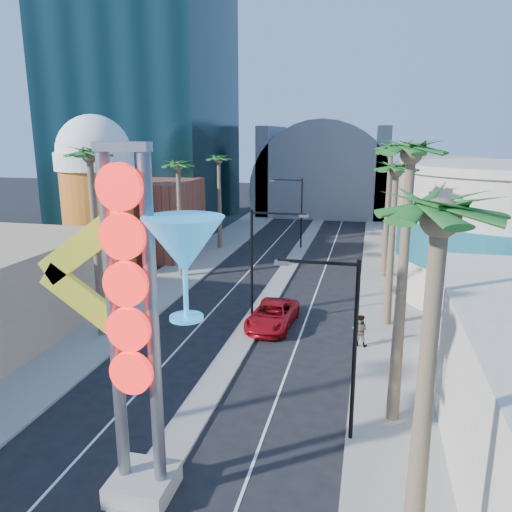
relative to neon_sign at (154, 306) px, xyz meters
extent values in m
cube|color=gray|center=(-10.32, 32.04, -7.23)|extent=(5.00, 100.00, 0.15)
cube|color=gray|center=(8.68, 32.04, -7.23)|extent=(5.00, 100.00, 0.15)
cube|color=gray|center=(-0.82, 35.04, -7.23)|extent=(1.60, 84.00, 0.15)
cube|color=black|center=(-22.82, 49.04, 17.69)|extent=(20.00, 20.00, 50.00)
cube|color=brown|center=(-16.82, 35.04, -3.31)|extent=(10.00, 10.00, 8.00)
cube|color=tan|center=(15.18, 45.04, -2.31)|extent=(10.00, 20.00, 10.00)
cylinder|color=#BC4B19|center=(-17.82, 27.04, -2.31)|extent=(6.40, 6.40, 10.00)
cylinder|color=white|center=(-17.82, 27.04, 3.09)|extent=(7.00, 7.00, 1.60)
sphere|color=white|center=(-17.82, 27.04, 3.89)|extent=(6.60, 6.60, 6.60)
cylinder|color=#BCB49F|center=(17.18, 27.04, -2.31)|extent=(16.00, 16.00, 10.00)
cylinder|color=teal|center=(17.18, 27.04, -2.31)|extent=(16.60, 16.60, 3.00)
cylinder|color=slate|center=(-0.82, 69.04, -3.31)|extent=(22.00, 16.00, 22.00)
cube|color=slate|center=(-9.82, 69.04, -0.31)|extent=(2.00, 16.00, 14.00)
cube|color=slate|center=(8.18, 69.04, -0.31)|extent=(2.00, 16.00, 14.00)
cube|color=gray|center=(-0.82, 0.04, -6.91)|extent=(2.20, 2.20, 0.80)
cylinder|color=slate|center=(-1.52, 0.04, -0.81)|extent=(0.44, 0.44, 12.00)
cylinder|color=slate|center=(-0.12, 0.04, -0.81)|extent=(0.44, 0.44, 12.00)
cube|color=slate|center=(-0.82, 0.04, 5.09)|extent=(1.80, 0.50, 0.30)
cylinder|color=red|center=(-0.82, -0.31, 3.89)|extent=(1.50, 0.25, 1.50)
cylinder|color=red|center=(-0.82, -0.31, 2.34)|extent=(1.50, 0.25, 1.50)
cylinder|color=red|center=(-0.82, -0.31, 0.79)|extent=(1.50, 0.25, 1.50)
cylinder|color=red|center=(-0.82, -0.31, -0.76)|extent=(1.50, 0.25, 1.50)
cylinder|color=red|center=(-0.82, -0.31, -2.31)|extent=(1.50, 0.25, 1.50)
cube|color=#FEFF35|center=(-2.42, 0.04, 1.89)|extent=(3.47, 0.25, 2.80)
cube|color=#FEFF35|center=(-2.42, 0.04, -0.11)|extent=(3.47, 0.25, 2.80)
cone|color=#2697DC|center=(1.08, 0.04, 2.09)|extent=(2.60, 2.60, 1.80)
cylinder|color=#2697DC|center=(1.08, 0.04, 0.49)|extent=(0.16, 0.16, 1.60)
cylinder|color=#2697DC|center=(1.08, 0.04, -0.31)|extent=(1.10, 1.10, 0.12)
cylinder|color=black|center=(-0.82, 17.04, -3.31)|extent=(0.18, 0.18, 8.00)
cube|color=black|center=(0.98, 17.04, 0.49)|extent=(3.60, 0.12, 0.12)
cube|color=slate|center=(2.58, 17.04, 0.39)|extent=(0.60, 0.25, 0.18)
cylinder|color=black|center=(-0.82, 41.04, -3.31)|extent=(0.18, 0.18, 8.00)
cube|color=black|center=(-2.62, 41.04, 0.49)|extent=(3.60, 0.12, 0.12)
cube|color=slate|center=(-4.22, 41.04, 0.39)|extent=(0.60, 0.25, 0.18)
cylinder|color=black|center=(6.38, 5.04, -3.31)|extent=(0.18, 0.18, 8.00)
cube|color=black|center=(4.76, 5.04, 0.49)|extent=(3.24, 0.12, 0.12)
cube|color=slate|center=(3.32, 5.04, 0.39)|extent=(0.60, 0.25, 0.18)
cylinder|color=brown|center=(-9.82, 13.04, -1.56)|extent=(0.40, 0.40, 11.50)
sphere|color=#1B521D|center=(-9.82, 13.04, 4.19)|extent=(2.40, 2.40, 2.40)
cylinder|color=brown|center=(-9.82, 27.04, -2.31)|extent=(0.40, 0.40, 10.00)
sphere|color=#1B521D|center=(-9.82, 27.04, 2.69)|extent=(2.40, 2.40, 2.40)
cylinder|color=brown|center=(-9.82, 39.04, -2.31)|extent=(0.40, 0.40, 10.00)
sphere|color=#1B521D|center=(-9.82, 39.04, 2.69)|extent=(2.40, 2.40, 2.40)
cylinder|color=brown|center=(8.18, -2.96, -1.81)|extent=(0.40, 0.40, 11.00)
sphere|color=#1B521D|center=(8.18, -2.96, 3.69)|extent=(2.40, 2.40, 2.40)
cylinder|color=brown|center=(8.18, 7.04, -1.31)|extent=(0.40, 0.40, 12.00)
sphere|color=#1B521D|center=(8.18, 7.04, 4.69)|extent=(2.40, 2.40, 2.40)
cylinder|color=brown|center=(8.18, 19.04, -2.06)|extent=(0.40, 0.40, 10.50)
sphere|color=#1B521D|center=(8.18, 19.04, 3.19)|extent=(2.40, 2.40, 2.40)
cylinder|color=brown|center=(8.18, 31.04, -1.56)|extent=(0.40, 0.40, 11.50)
sphere|color=#1B521D|center=(8.18, 31.04, 4.19)|extent=(2.40, 2.40, 2.40)
imported|color=#A90D16|center=(0.60, 17.08, -6.48)|extent=(3.08, 6.11, 1.66)
imported|color=gray|center=(6.48, 14.89, -6.17)|extent=(1.06, 0.89, 1.97)
camera|label=1|loc=(6.69, -14.25, 5.46)|focal=35.00mm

